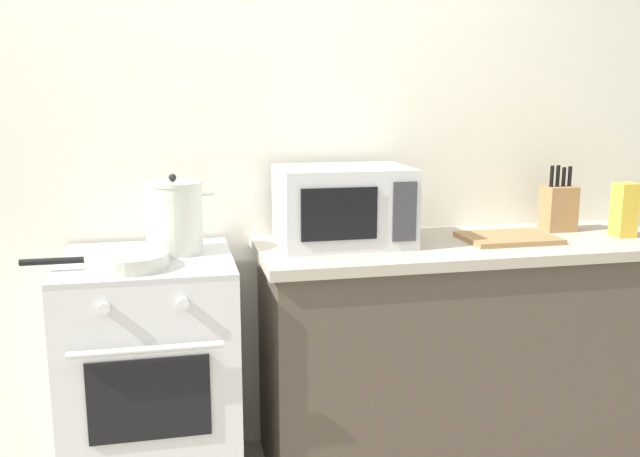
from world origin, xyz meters
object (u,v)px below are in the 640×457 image
at_px(knife_block, 559,208).
at_px(pasta_box, 624,210).
at_px(microwave, 343,206).
at_px(frying_pan, 126,261).
at_px(stock_pot, 174,217).
at_px(stove, 153,379).
at_px(cutting_board, 508,238).

height_order(knife_block, pasta_box, knife_block).
bearing_deg(microwave, pasta_box, -5.36).
relative_size(frying_pan, pasta_box, 2.15).
relative_size(stock_pot, frying_pan, 0.62).
distance_m(stove, stock_pot, 0.60).
bearing_deg(knife_block, stock_pot, -177.28).
distance_m(microwave, cutting_board, 0.68).
bearing_deg(stock_pot, frying_pan, -129.76).
bearing_deg(microwave, stove, -173.89).
bearing_deg(knife_block, stove, -175.25).
distance_m(stove, microwave, 0.96).
height_order(frying_pan, pasta_box, pasta_box).
distance_m(stove, knife_block, 1.80).
xyz_separation_m(microwave, knife_block, (0.96, 0.06, -0.05)).
relative_size(frying_pan, knife_block, 1.69).
relative_size(stove, frying_pan, 1.94).
bearing_deg(cutting_board, stove, -179.95).
relative_size(microwave, cutting_board, 1.39).
height_order(cutting_board, knife_block, knife_block).
relative_size(stove, knife_block, 3.29).
distance_m(stock_pot, frying_pan, 0.28).
distance_m(frying_pan, cutting_board, 1.47).
relative_size(stove, pasta_box, 4.18).
xyz_separation_m(knife_block, pasta_box, (0.19, -0.17, 0.01)).
bearing_deg(frying_pan, stock_pot, 50.24).
distance_m(frying_pan, microwave, 0.84).
bearing_deg(pasta_box, stock_pot, 176.99).
xyz_separation_m(frying_pan, pasta_box, (1.95, 0.10, 0.08)).
bearing_deg(cutting_board, knife_block, 24.92).
bearing_deg(microwave, stock_pot, -178.75).
xyz_separation_m(stock_pot, knife_block, (1.60, 0.08, -0.03)).
relative_size(cutting_board, pasta_box, 1.64).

